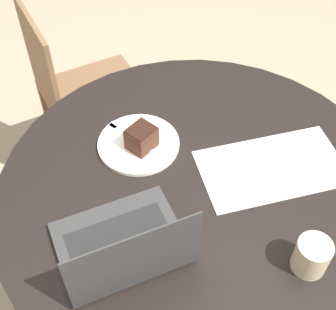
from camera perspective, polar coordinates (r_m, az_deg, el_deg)
ground_plane at (r=1.96m, az=2.67°, el=-17.62°), size 12.00×12.00×0.00m
dining_table at (r=1.41m, az=3.57°, el=-7.29°), size 1.12×1.12×0.77m
chair at (r=2.05m, az=-10.61°, el=7.08°), size 0.51×0.51×0.88m
paper_document at (r=1.35m, az=12.59°, el=-1.47°), size 0.47×0.39×0.00m
plate at (r=1.38m, az=-3.61°, el=1.37°), size 0.24×0.24×0.01m
cake_slice at (r=1.34m, az=-3.25°, el=2.11°), size 0.08×0.08×0.07m
fork at (r=1.39m, az=-5.19°, el=2.51°), size 0.04×0.17×0.00m
coffee_glass at (r=1.16m, az=17.10°, el=-11.68°), size 0.08×0.08×0.09m
laptop at (r=1.14m, az=-5.39°, el=-11.01°), size 0.37×0.33×0.22m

